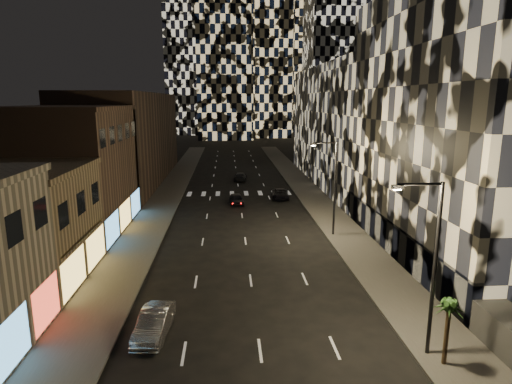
{
  "coord_description": "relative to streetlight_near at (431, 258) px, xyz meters",
  "views": [
    {
      "loc": [
        -1.58,
        -9.23,
        12.94
      ],
      "look_at": [
        0.59,
        22.91,
        6.0
      ],
      "focal_mm": 30.0,
      "sensor_mm": 36.0,
      "label": 1
    }
  ],
  "objects": [
    {
      "name": "midrise_filler_right",
      "position": [
        11.65,
        47.0,
        3.65
      ],
      "size": [
        16.0,
        40.0,
        18.0
      ],
      "primitive_type": "cube",
      "color": "#232326",
      "rests_on": "ground"
    },
    {
      "name": "sidewalk_left",
      "position": [
        -18.35,
        40.0,
        -5.28
      ],
      "size": [
        4.0,
        120.0,
        0.15
      ],
      "primitive_type": "cube",
      "color": "#47443F",
      "rests_on": "ground"
    },
    {
      "name": "sidewalk_right",
      "position": [
        1.65,
        40.0,
        -5.28
      ],
      "size": [
        4.0,
        120.0,
        0.15
      ],
      "primitive_type": "cube",
      "color": "#47443F",
      "rests_on": "ground"
    },
    {
      "name": "retail_tan",
      "position": [
        -25.35,
        11.0,
        -1.35
      ],
      "size": [
        10.0,
        10.0,
        8.0
      ],
      "primitive_type": "cube",
      "color": "#7C664A",
      "rests_on": "ground"
    },
    {
      "name": "car_dark_rightlane",
      "position": [
        -2.95,
        36.12,
        -4.71
      ],
      "size": [
        2.5,
        4.79,
        1.29
      ],
      "primitive_type": "imported",
      "rotation": [
        0.0,
        0.0,
        -0.08
      ],
      "color": "black",
      "rests_on": "ground"
    },
    {
      "name": "car_dark_oncoming",
      "position": [
        -7.85,
        49.78,
        -4.68
      ],
      "size": [
        2.32,
        4.78,
        1.34
      ],
      "primitive_type": "imported",
      "rotation": [
        0.0,
        0.0,
        3.04
      ],
      "color": "black",
      "rests_on": "ground"
    },
    {
      "name": "midrise_right",
      "position": [
        11.65,
        14.5,
        5.65
      ],
      "size": [
        16.0,
        25.0,
        22.0
      ],
      "primitive_type": "cube",
      "color": "#232326",
      "rests_on": "ground"
    },
    {
      "name": "car_dark_midlane",
      "position": [
        -8.85,
        33.4,
        -4.67
      ],
      "size": [
        2.02,
        4.16,
        1.37
      ],
      "primitive_type": "imported",
      "rotation": [
        0.0,
        0.0,
        0.1
      ],
      "color": "black",
      "rests_on": "ground"
    },
    {
      "name": "streetlight_near",
      "position": [
        0.0,
        0.0,
        0.0
      ],
      "size": [
        2.55,
        0.25,
        9.0
      ],
      "color": "black",
      "rests_on": "sidewalk_right"
    },
    {
      "name": "retail_filler_left",
      "position": [
        -25.35,
        50.0,
        1.65
      ],
      "size": [
        10.0,
        40.0,
        14.0
      ],
      "primitive_type": "cube",
      "color": "brown",
      "rests_on": "ground"
    },
    {
      "name": "streetlight_far",
      "position": [
        0.0,
        20.0,
        0.0
      ],
      "size": [
        2.55,
        0.25,
        9.0
      ],
      "color": "black",
      "rests_on": "sidewalk_right"
    },
    {
      "name": "midrise_base",
      "position": [
        3.95,
        14.5,
        -3.85
      ],
      "size": [
        0.6,
        25.0,
        3.0
      ],
      "primitive_type": "cube",
      "color": "#383838",
      "rests_on": "ground"
    },
    {
      "name": "curb_left",
      "position": [
        -16.25,
        40.0,
        -5.28
      ],
      "size": [
        0.2,
        120.0,
        0.15
      ],
      "primitive_type": "cube",
      "color": "#4C4C47",
      "rests_on": "ground"
    },
    {
      "name": "palm_tree",
      "position": [
        0.65,
        -0.96,
        -2.37
      ],
      "size": [
        1.75,
        1.72,
        3.43
      ],
      "color": "#47331E",
      "rests_on": "sidewalk_right"
    },
    {
      "name": "curb_right",
      "position": [
        -0.45,
        40.0,
        -5.28
      ],
      "size": [
        0.2,
        120.0,
        0.15
      ],
      "primitive_type": "cube",
      "color": "#4C4C47",
      "rests_on": "ground"
    },
    {
      "name": "car_silver_parked",
      "position": [
        -14.15,
        2.89,
        -4.63
      ],
      "size": [
        1.94,
        4.54,
        1.45
      ],
      "primitive_type": "imported",
      "rotation": [
        0.0,
        0.0,
        -0.09
      ],
      "color": "gray",
      "rests_on": "ground"
    },
    {
      "name": "retail_brown",
      "position": [
        -25.35,
        23.5,
        0.65
      ],
      "size": [
        10.0,
        15.0,
        12.0
      ],
      "primitive_type": "cube",
      "color": "brown",
      "rests_on": "ground"
    }
  ]
}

